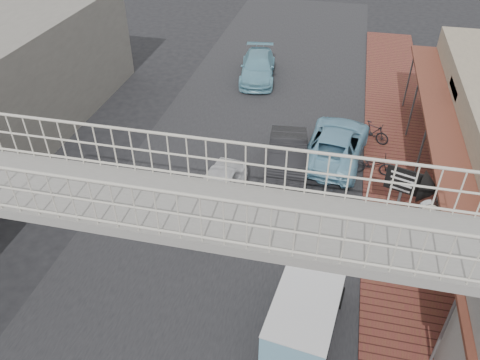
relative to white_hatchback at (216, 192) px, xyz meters
The scene contains 14 objects.
ground 2.32m from the white_hatchback, 77.03° to the right, with size 120.00×120.00×0.00m, color black.
road_strip 2.32m from the white_hatchback, 77.03° to the right, with size 10.00×60.00×0.01m, color black.
sidewalk 7.08m from the white_hatchback, ahead, with size 3.00×40.00×0.10m, color brown.
footbridge 6.68m from the white_hatchback, 85.37° to the right, with size 16.40×2.40×6.34m.
building_far_left 11.33m from the white_hatchback, 159.96° to the left, with size 5.00×14.00×5.00m, color gray.
white_hatchback is the anchor object (origin of this frame).
dark_sedan 3.54m from the white_hatchback, 48.81° to the left, with size 1.54×4.43×1.46m, color black.
angkot_curb 6.06m from the white_hatchback, 45.75° to the left, with size 2.37×5.14×1.43m, color #75B0CC.
angkot_far 11.68m from the white_hatchback, 93.27° to the left, with size 1.89×4.66×1.35m, color #70ADC2.
angkot_van 6.40m from the white_hatchback, 51.81° to the right, with size 2.11×3.89×1.82m.
motorcycle_near 6.67m from the white_hatchback, 29.54° to the left, with size 0.60×1.73×0.91m, color black.
motorcycle_far 8.29m from the white_hatchback, 45.57° to the left, with size 0.45×1.60×0.96m, color black.
street_clock 7.50m from the white_hatchback, 11.81° to the right, with size 0.65×0.55×2.58m.
arrow_sign 7.41m from the white_hatchback, ahead, with size 1.81×1.21×3.00m.
Camera 1 is at (3.47, -11.14, 11.59)m, focal length 35.00 mm.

